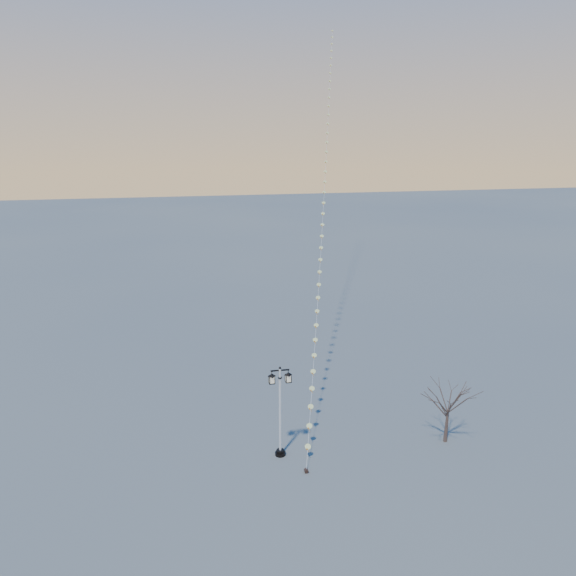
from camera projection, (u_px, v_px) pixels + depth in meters
name	position (u px, v px, depth m)	size (l,w,h in m)	color
ground	(307.00, 457.00, 29.35)	(300.00, 300.00, 0.00)	#5E615E
street_lamp	(280.00, 407.00, 28.71)	(1.39, 0.61, 5.48)	black
bare_tree	(449.00, 401.00, 30.17)	(2.31, 2.31, 3.83)	#46332B
kite_train	(325.00, 156.00, 48.72)	(17.30, 50.30, 32.05)	black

